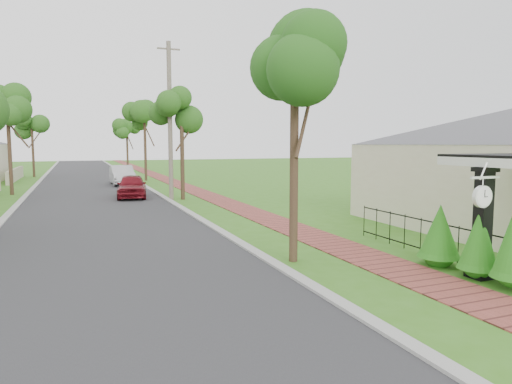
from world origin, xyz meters
TOP-DOWN VIEW (x-y plane):
  - ground at (0.00, 0.00)m, footprint 160.00×160.00m
  - road at (-3.00, 20.00)m, footprint 7.00×120.00m
  - kerb_right at (0.65, 20.00)m, footprint 0.30×120.00m
  - kerb_left at (-6.65, 20.00)m, footprint 0.30×120.00m
  - sidewalk at (3.25, 20.00)m, footprint 1.50×120.00m
  - porch_post at (4.55, -1.00)m, footprint 0.48×0.48m
  - picket_fence at (4.90, -0.00)m, footprint 0.03×8.02m
  - street_trees at (-2.87, 26.84)m, footprint 10.70×37.65m
  - hedge_row at (4.45, -1.49)m, footprint 0.92×4.70m
  - parked_car_red at (-1.00, 17.83)m, footprint 2.04×4.01m
  - parked_car_white at (-0.74, 26.38)m, footprint 1.57×4.36m
  - near_tree at (1.26, 1.88)m, footprint 2.30×2.30m
  - utility_pole at (0.90, 16.15)m, footprint 1.20×0.24m
  - station_clock at (4.05, -1.40)m, footprint 0.78×0.13m

SIDE VIEW (x-z plane):
  - ground at x=0.00m, z-range 0.00..0.00m
  - road at x=-3.00m, z-range -0.01..0.01m
  - kerb_right at x=0.65m, z-range -0.05..0.05m
  - kerb_left at x=-6.65m, z-range -0.05..0.05m
  - sidewalk at x=3.25m, z-range -0.01..0.01m
  - picket_fence at x=4.90m, z-range 0.03..1.03m
  - parked_car_red at x=-1.00m, z-range 0.00..1.31m
  - parked_car_white at x=-0.74m, z-range 0.00..1.43m
  - hedge_row at x=4.45m, z-range -0.15..1.83m
  - porch_post at x=4.55m, z-range -0.14..2.38m
  - station_clock at x=4.05m, z-range 1.62..2.28m
  - utility_pole at x=0.90m, z-range 0.06..8.48m
  - street_trees at x=-2.87m, z-range 1.59..7.48m
  - near_tree at x=1.26m, z-range 1.76..7.65m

